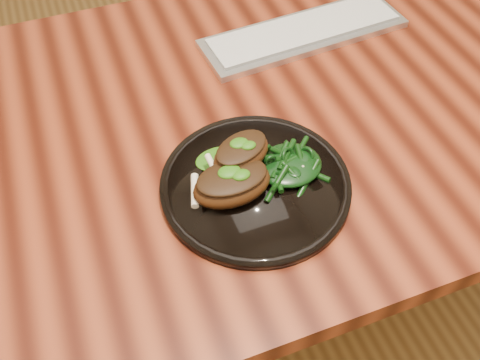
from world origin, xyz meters
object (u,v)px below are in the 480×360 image
at_px(plate, 255,185).
at_px(desk, 271,137).
at_px(lamb_chop_front, 231,183).
at_px(greens_heap, 289,162).
at_px(keyboard, 304,32).

bearing_deg(plate, desk, 58.86).
relative_size(lamb_chop_front, greens_heap, 1.24).
bearing_deg(desk, greens_heap, -105.36).
height_order(plate, greens_heap, greens_heap).
distance_m(plate, greens_heap, 0.06).
bearing_deg(lamb_chop_front, keyboard, 50.79).
bearing_deg(desk, keyboard, 50.43).
xyz_separation_m(plate, lamb_chop_front, (-0.04, -0.01, 0.03)).
relative_size(plate, lamb_chop_front, 2.29).
bearing_deg(keyboard, plate, -125.49).
relative_size(desk, plate, 5.67).
relative_size(desk, keyboard, 3.87).
xyz_separation_m(plate, keyboard, (0.23, 0.32, -0.00)).
height_order(desk, lamb_chop_front, lamb_chop_front).
bearing_deg(lamb_chop_front, plate, 13.51).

